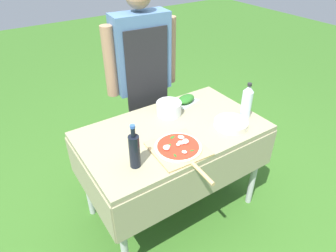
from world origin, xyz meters
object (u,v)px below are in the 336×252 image
Objects in this scene: oil_bottle at (134,150)px; water_bottle at (247,101)px; person_cook at (142,72)px; plate_stack at (231,124)px; prep_table at (173,141)px; mixing_tub at (169,108)px; pizza_on_peel at (179,149)px; herb_container at (186,100)px.

water_bottle is (0.89, 0.04, 0.01)m from oil_bottle.
plate_stack is (0.24, -0.76, -0.15)m from person_cook.
person_cook is (0.10, 0.58, 0.27)m from prep_table.
person_cook is 0.83m from water_bottle.
mixing_tub is (-0.43, 0.32, -0.07)m from water_bottle.
person_cook is 3.07× the size of pizza_on_peel.
pizza_on_peel is 0.44m from plate_stack.
oil_bottle is at bearing -177.63° from water_bottle.
mixing_tub reaches higher than prep_table.
water_bottle is at bearing -36.61° from mixing_tub.
prep_table is 0.64m from person_cook.
mixing_tub is (0.46, 0.35, -0.06)m from oil_bottle.
herb_container is 1.20× the size of mixing_tub.
person_cook is at bearing 78.82° from pizza_on_peel.
prep_table is 0.41m from plate_stack.
oil_bottle is at bearing -142.45° from mixing_tub.
water_bottle is (0.61, 0.06, 0.11)m from pizza_on_peel.
prep_table is at bearing -116.12° from mixing_tub.
herb_container is at bearing 40.12° from prep_table.
person_cook is 0.81m from plate_stack.
person_cook reaches higher than mixing_tub.
plate_stack is at bearing -0.20° from oil_bottle.
mixing_tub is at bearing 67.63° from pizza_on_peel.
person_cook is at bearing 57.61° from oil_bottle.
person_cook is 0.82m from pizza_on_peel.
pizza_on_peel is at bearing -115.08° from prep_table.
person_cook is 7.38× the size of herb_container.
pizza_on_peel is at bearing 80.27° from person_cook.
pizza_on_peel is 1.87× the size of oil_bottle.
water_bottle reaches higher than mixing_tub.
oil_bottle is (-0.48, -0.76, -0.07)m from person_cook.
plate_stack is at bearing -28.11° from prep_table.
mixing_tub is at bearing 91.92° from person_cook.
herb_container is (0.38, 0.44, 0.01)m from pizza_on_peel.
oil_bottle is at bearing 178.34° from pizza_on_peel.
herb_container is (0.66, 0.42, -0.08)m from oil_bottle.
mixing_tub reaches higher than plate_stack.
oil_bottle is (-0.38, -0.18, 0.20)m from prep_table.
pizza_on_peel is 2.88× the size of mixing_tub.
oil_bottle is at bearing 179.80° from plate_stack.
oil_bottle is 1.06× the size of water_bottle.
mixing_tub is (0.18, 0.38, 0.03)m from pizza_on_peel.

